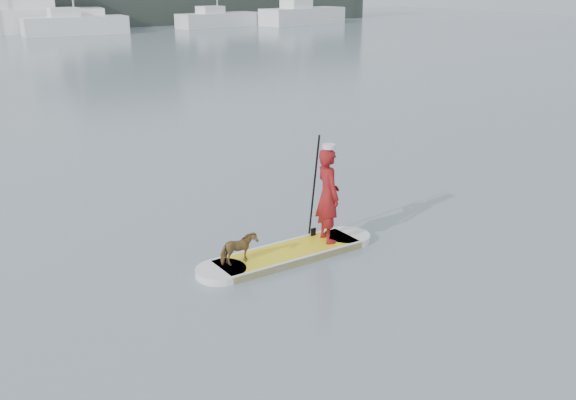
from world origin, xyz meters
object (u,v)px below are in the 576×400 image
sailboat_g (302,15)px  sailboat_f (217,18)px  motor_yacht_a (21,8)px  paddler (328,195)px  paddleboard (288,254)px  dog (239,249)px  sailboat_e (74,24)px

sailboat_g → sailboat_f: bearing=160.6°
sailboat_f → motor_yacht_a: sailboat_f is taller
paddler → sailboat_f: 52.16m
paddleboard → sailboat_g: 55.64m
dog → sailboat_g: (32.44, 45.86, 0.56)m
sailboat_e → sailboat_g: 22.12m
sailboat_f → sailboat_g: 8.75m
sailboat_e → sailboat_g: size_ratio=0.89×
paddleboard → sailboat_e: (9.39, 45.98, 0.78)m
dog → sailboat_f: sailboat_f is taller
paddler → sailboat_f: size_ratio=0.14×
paddler → dog: (-1.73, -0.02, -0.56)m
paddler → dog: size_ratio=2.75×
dog → sailboat_f: (23.80, 47.27, 0.44)m
sailboat_f → sailboat_g: sailboat_g is taller
dog → motor_yacht_a: (7.17, 49.83, 1.63)m
paddler → sailboat_e: 46.77m
motor_yacht_a → sailboat_g: (25.27, -3.97, -1.07)m
sailboat_e → sailboat_f: size_ratio=0.98×
paddleboard → paddler: 1.18m
paddler → sailboat_f: sailboat_f is taller
paddler → sailboat_g: size_ratio=0.12×
paddler → dog: bearing=102.8°
sailboat_e → sailboat_g: bearing=3.8°
dog → sailboat_f: bearing=-27.7°
paddler → motor_yacht_a: 50.12m
paddleboard → motor_yacht_a: size_ratio=0.27×
motor_yacht_a → sailboat_f: bearing=2.5°
dog → sailboat_e: sailboat_e is taller
sailboat_e → motor_yacht_a: 5.10m
paddleboard → paddler: paddler is taller
dog → sailboat_g: size_ratio=0.04×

